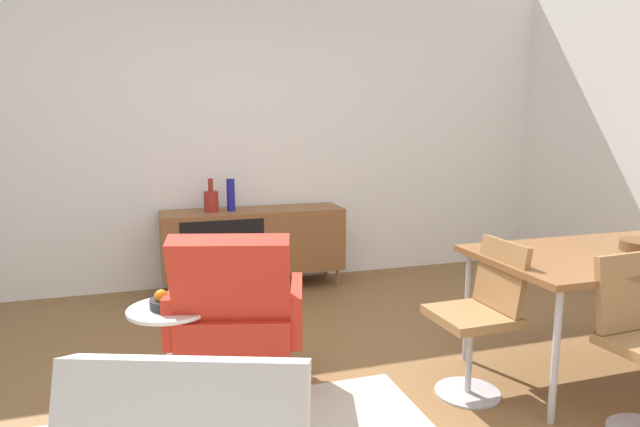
{
  "coord_description": "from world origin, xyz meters",
  "views": [
    {
      "loc": [
        -0.77,
        -2.45,
        1.5
      ],
      "look_at": [
        0.2,
        0.61,
        0.95
      ],
      "focal_mm": 30.78,
      "sensor_mm": 36.0,
      "label": 1
    }
  ],
  "objects_px": {
    "vase_cobalt": "(211,200)",
    "side_table_round": "(171,343)",
    "fruit_bowl": "(169,301)",
    "sideboard": "(253,241)",
    "dining_table": "(613,259)",
    "vase_sculptural_dark": "(231,195)",
    "lounge_chair_red": "(236,313)",
    "dining_chair_near_window": "(481,312)"
  },
  "relations": [
    {
      "from": "dining_table",
      "to": "lounge_chair_red",
      "type": "relative_size",
      "value": 1.69
    },
    {
      "from": "sideboard",
      "to": "dining_chair_near_window",
      "type": "height_order",
      "value": "dining_chair_near_window"
    },
    {
      "from": "dining_table",
      "to": "vase_cobalt",
      "type": "bearing_deg",
      "value": 132.11
    },
    {
      "from": "dining_chair_near_window",
      "to": "lounge_chair_red",
      "type": "relative_size",
      "value": 0.9
    },
    {
      "from": "lounge_chair_red",
      "to": "fruit_bowl",
      "type": "xyz_separation_m",
      "value": [
        -0.35,
        0.04,
        0.09
      ]
    },
    {
      "from": "lounge_chair_red",
      "to": "side_table_round",
      "type": "bearing_deg",
      "value": 173.99
    },
    {
      "from": "vase_cobalt",
      "to": "dining_table",
      "type": "height_order",
      "value": "vase_cobalt"
    },
    {
      "from": "fruit_bowl",
      "to": "vase_cobalt",
      "type": "bearing_deg",
      "value": 76.6
    },
    {
      "from": "side_table_round",
      "to": "vase_sculptural_dark",
      "type": "bearing_deg",
      "value": 71.71
    },
    {
      "from": "dining_table",
      "to": "fruit_bowl",
      "type": "bearing_deg",
      "value": 170.25
    },
    {
      "from": "dining_table",
      "to": "sideboard",
      "type": "bearing_deg",
      "value": 126.76
    },
    {
      "from": "vase_sculptural_dark",
      "to": "side_table_round",
      "type": "relative_size",
      "value": 0.54
    },
    {
      "from": "sideboard",
      "to": "lounge_chair_red",
      "type": "bearing_deg",
      "value": -103.53
    },
    {
      "from": "sideboard",
      "to": "vase_cobalt",
      "type": "bearing_deg",
      "value": 179.7
    },
    {
      "from": "vase_sculptural_dark",
      "to": "dining_table",
      "type": "bearing_deg",
      "value": -50.34
    },
    {
      "from": "sideboard",
      "to": "vase_sculptural_dark",
      "type": "xyz_separation_m",
      "value": [
        -0.19,
        0.0,
        0.42
      ]
    },
    {
      "from": "sideboard",
      "to": "fruit_bowl",
      "type": "height_order",
      "value": "sideboard"
    },
    {
      "from": "vase_cobalt",
      "to": "fruit_bowl",
      "type": "bearing_deg",
      "value": -103.4
    },
    {
      "from": "vase_cobalt",
      "to": "dining_chair_near_window",
      "type": "relative_size",
      "value": 0.34
    },
    {
      "from": "lounge_chair_red",
      "to": "side_table_round",
      "type": "distance_m",
      "value": 0.38
    },
    {
      "from": "fruit_bowl",
      "to": "lounge_chair_red",
      "type": "bearing_deg",
      "value": -5.77
    },
    {
      "from": "dining_table",
      "to": "vase_sculptural_dark",
      "type": "bearing_deg",
      "value": 129.66
    },
    {
      "from": "dining_chair_near_window",
      "to": "fruit_bowl",
      "type": "distance_m",
      "value": 1.68
    },
    {
      "from": "sideboard",
      "to": "vase_cobalt",
      "type": "height_order",
      "value": "vase_cobalt"
    },
    {
      "from": "vase_cobalt",
      "to": "side_table_round",
      "type": "xyz_separation_m",
      "value": [
        -0.44,
        -1.86,
        -0.5
      ]
    },
    {
      "from": "vase_cobalt",
      "to": "vase_sculptural_dark",
      "type": "height_order",
      "value": "vase_cobalt"
    },
    {
      "from": "vase_cobalt",
      "to": "lounge_chair_red",
      "type": "xyz_separation_m",
      "value": [
        -0.09,
        -1.89,
        -0.35
      ]
    },
    {
      "from": "vase_cobalt",
      "to": "dining_chair_near_window",
      "type": "bearing_deg",
      "value": -62.7
    },
    {
      "from": "vase_sculptural_dark",
      "to": "dining_chair_near_window",
      "type": "relative_size",
      "value": 0.33
    },
    {
      "from": "sideboard",
      "to": "fruit_bowl",
      "type": "distance_m",
      "value": 2.03
    },
    {
      "from": "dining_table",
      "to": "lounge_chair_red",
      "type": "distance_m",
      "value": 2.21
    },
    {
      "from": "dining_table",
      "to": "dining_chair_near_window",
      "type": "xyz_separation_m",
      "value": [
        -0.89,
        0.0,
        -0.23
      ]
    },
    {
      "from": "side_table_round",
      "to": "dining_table",
      "type": "bearing_deg",
      "value": -9.78
    },
    {
      "from": "lounge_chair_red",
      "to": "dining_chair_near_window",
      "type": "bearing_deg",
      "value": -17.21
    },
    {
      "from": "dining_table",
      "to": "dining_chair_near_window",
      "type": "distance_m",
      "value": 0.92
    },
    {
      "from": "dining_table",
      "to": "lounge_chair_red",
      "type": "height_order",
      "value": "lounge_chair_red"
    },
    {
      "from": "sideboard",
      "to": "side_table_round",
      "type": "xyz_separation_m",
      "value": [
        -0.8,
        -1.86,
        -0.12
      ]
    },
    {
      "from": "vase_cobalt",
      "to": "fruit_bowl",
      "type": "xyz_separation_m",
      "value": [
        -0.44,
        -1.86,
        -0.26
      ]
    },
    {
      "from": "vase_sculptural_dark",
      "to": "side_table_round",
      "type": "height_order",
      "value": "vase_sculptural_dark"
    },
    {
      "from": "vase_cobalt",
      "to": "vase_sculptural_dark",
      "type": "bearing_deg",
      "value": 0.0
    },
    {
      "from": "vase_cobalt",
      "to": "vase_sculptural_dark",
      "type": "xyz_separation_m",
      "value": [
        0.17,
        0.0,
        0.04
      ]
    },
    {
      "from": "dining_table",
      "to": "fruit_bowl",
      "type": "relative_size",
      "value": 8.0
    }
  ]
}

